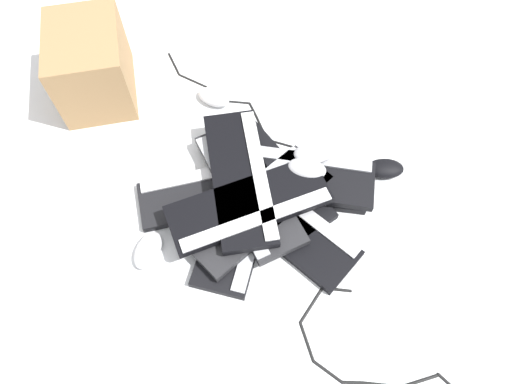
# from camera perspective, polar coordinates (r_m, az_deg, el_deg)

# --- Properties ---
(ground_plane) EXTENTS (3.20, 3.20, 0.00)m
(ground_plane) POSITION_cam_1_polar(r_m,az_deg,el_deg) (1.29, 0.20, -4.05)
(ground_plane) COLOR white
(keyboard_0) EXTENTS (0.45, 0.36, 0.03)m
(keyboard_0) POSITION_cam_1_polar(r_m,az_deg,el_deg) (1.28, -2.01, -3.29)
(keyboard_0) COLOR black
(keyboard_0) RESTS_ON ground
(keyboard_1) EXTENTS (0.19, 0.45, 0.03)m
(keyboard_1) POSITION_cam_1_polar(r_m,az_deg,el_deg) (1.28, 3.61, -3.75)
(keyboard_1) COLOR black
(keyboard_1) RESTS_ON ground
(keyboard_2) EXTENTS (0.40, 0.43, 0.03)m
(keyboard_2) POSITION_cam_1_polar(r_m,az_deg,el_deg) (1.34, 4.33, 1.22)
(keyboard_2) COLOR black
(keyboard_2) RESTS_ON ground
(keyboard_3) EXTENTS (0.21, 0.46, 0.03)m
(keyboard_3) POSITION_cam_1_polar(r_m,az_deg,el_deg) (1.35, 1.71, 2.08)
(keyboard_3) COLOR black
(keyboard_3) RESTS_ON ground
(keyboard_4) EXTENTS (0.46, 0.34, 0.03)m
(keyboard_4) POSITION_cam_1_polar(r_m,az_deg,el_deg) (1.32, -5.04, 0.18)
(keyboard_4) COLOR black
(keyboard_4) RESTS_ON ground
(keyboard_5) EXTENTS (0.39, 0.44, 0.03)m
(keyboard_5) POSITION_cam_1_polar(r_m,az_deg,el_deg) (1.32, 5.14, 2.13)
(keyboard_5) COLOR black
(keyboard_5) RESTS_ON keyboard_2
(keyboard_6) EXTENTS (0.27, 0.46, 0.03)m
(keyboard_6) POSITION_cam_1_polar(r_m,az_deg,el_deg) (1.29, -1.02, 0.46)
(keyboard_6) COLOR #232326
(keyboard_6) RESTS_ON keyboard_3
(keyboard_7) EXTENTS (0.37, 0.45, 0.03)m
(keyboard_7) POSITION_cam_1_polar(r_m,az_deg,el_deg) (1.27, -2.00, 1.90)
(keyboard_7) COLOR black
(keyboard_7) RESTS_ON keyboard_6
(keyboard_8) EXTENTS (0.44, 0.16, 0.03)m
(keyboard_8) POSITION_cam_1_polar(r_m,az_deg,el_deg) (1.26, 0.32, -2.01)
(keyboard_8) COLOR #232326
(keyboard_8) RESTS_ON keyboard_0
(keyboard_9) EXTENTS (0.46, 0.30, 0.03)m
(keyboard_9) POSITION_cam_1_polar(r_m,az_deg,el_deg) (1.23, -0.79, -1.62)
(keyboard_9) COLOR black
(keyboard_9) RESTS_ON keyboard_8
(mouse_0) EXTENTS (0.10, 0.13, 0.04)m
(mouse_0) POSITION_cam_1_polar(r_m,az_deg,el_deg) (1.52, -5.32, 11.72)
(mouse_0) COLOR silver
(mouse_0) RESTS_ON ground
(mouse_1) EXTENTS (0.13, 0.12, 0.04)m
(mouse_1) POSITION_cam_1_polar(r_m,az_deg,el_deg) (1.40, 15.83, 2.83)
(mouse_1) COLOR black
(mouse_1) RESTS_ON ground
(mouse_2) EXTENTS (0.08, 0.12, 0.04)m
(mouse_2) POSITION_cam_1_polar(r_m,az_deg,el_deg) (1.29, -3.30, 1.23)
(mouse_2) COLOR #4C4C51
(mouse_2) RESTS_ON keyboard_4
(mouse_3) EXTENTS (0.13, 0.12, 0.04)m
(mouse_3) POSITION_cam_1_polar(r_m,az_deg,el_deg) (1.32, 7.12, 4.76)
(mouse_3) COLOR #B7B7BC
(mouse_3) RESTS_ON keyboard_5
(mouse_4) EXTENTS (0.12, 0.13, 0.04)m
(mouse_4) POSITION_cam_1_polar(r_m,az_deg,el_deg) (1.29, 6.37, 2.94)
(mouse_4) COLOR #B7B7BC
(mouse_4) RESTS_ON keyboard_5
(mouse_5) EXTENTS (0.13, 0.11, 0.04)m
(mouse_5) POSITION_cam_1_polar(r_m,az_deg,el_deg) (1.27, -13.34, -7.08)
(mouse_5) COLOR silver
(mouse_5) RESTS_ON ground
(cable_0) EXTENTS (0.13, 0.66, 0.01)m
(cable_0) POSITION_cam_1_polar(r_m,az_deg,el_deg) (1.51, -2.62, 10.75)
(cable_0) COLOR black
(cable_0) RESTS_ON ground
(cable_1) EXTENTS (0.21, 0.54, 0.01)m
(cable_1) POSITION_cam_1_polar(r_m,az_deg,el_deg) (1.21, 15.34, -20.27)
(cable_1) COLOR black
(cable_1) RESTS_ON ground
(cardboard_box) EXTENTS (0.34, 0.36, 0.24)m
(cardboard_box) POSITION_cam_1_polar(r_m,az_deg,el_deg) (1.55, -19.86, 14.70)
(cardboard_box) COLOR #9E774C
(cardboard_box) RESTS_ON ground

